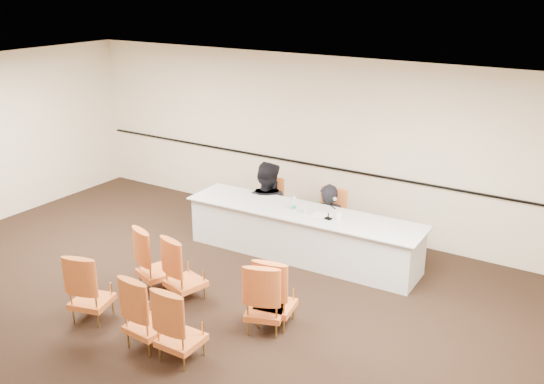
% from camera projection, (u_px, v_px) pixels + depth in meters
% --- Properties ---
extents(floor, '(10.00, 10.00, 0.00)m').
position_uv_depth(floor, '(170.00, 322.00, 7.84)').
color(floor, black).
rests_on(floor, ground).
extents(ceiling, '(10.00, 10.00, 0.00)m').
position_uv_depth(ceiling, '(155.00, 91.00, 6.84)').
color(ceiling, white).
rests_on(ceiling, ground).
extents(wall_back, '(10.00, 0.04, 3.00)m').
position_uv_depth(wall_back, '(319.00, 143.00, 10.53)').
color(wall_back, '#F8E1C3').
rests_on(wall_back, ground).
extents(wall_rail, '(9.80, 0.04, 0.03)m').
position_uv_depth(wall_rail, '(317.00, 165.00, 10.63)').
color(wall_rail, black).
rests_on(wall_rail, wall_back).
extents(panel_table, '(3.90, 1.01, 0.78)m').
position_uv_depth(panel_table, '(302.00, 234.00, 9.56)').
color(panel_table, silver).
rests_on(panel_table, ground).
extents(panelist_main, '(0.70, 0.56, 1.66)m').
position_uv_depth(panelist_main, '(328.00, 232.00, 9.98)').
color(panelist_main, black).
rests_on(panelist_main, ground).
extents(panelist_main_chair, '(0.52, 0.52, 0.95)m').
position_uv_depth(panelist_main_chair, '(328.00, 219.00, 9.90)').
color(panelist_main_chair, '#CC5524').
rests_on(panelist_main_chair, ground).
extents(panelist_second, '(0.97, 0.79, 1.84)m').
position_uv_depth(panelist_second, '(267.00, 213.00, 10.51)').
color(panelist_second, black).
rests_on(panelist_second, ground).
extents(panelist_second_chair, '(0.52, 0.52, 0.95)m').
position_uv_depth(panelist_second_chair, '(267.00, 206.00, 10.47)').
color(panelist_second_chair, '#CC5524').
rests_on(panelist_second_chair, ground).
extents(papers, '(0.35, 0.30, 0.00)m').
position_uv_depth(papers, '(323.00, 215.00, 9.27)').
color(papers, white).
rests_on(papers, panel_table).
extents(microphone, '(0.14, 0.23, 0.31)m').
position_uv_depth(microphone, '(329.00, 210.00, 9.06)').
color(microphone, black).
rests_on(microphone, panel_table).
extents(water_bottle, '(0.09, 0.09, 0.24)m').
position_uv_depth(water_bottle, '(294.00, 203.00, 9.41)').
color(water_bottle, teal).
rests_on(water_bottle, panel_table).
extents(drinking_glass, '(0.08, 0.08, 0.10)m').
position_uv_depth(drinking_glass, '(305.00, 211.00, 9.31)').
color(drinking_glass, silver).
rests_on(drinking_glass, panel_table).
extents(coffee_cup, '(0.10, 0.10, 0.13)m').
position_uv_depth(coffee_cup, '(339.00, 217.00, 9.04)').
color(coffee_cup, white).
rests_on(coffee_cup, panel_table).
extents(aud_chair_front_left, '(0.64, 0.64, 0.95)m').
position_uv_depth(aud_chair_front_left, '(156.00, 258.00, 8.54)').
color(aud_chair_front_left, '#CC5524').
rests_on(aud_chair_front_left, ground).
extents(aud_chair_front_mid, '(0.61, 0.61, 0.95)m').
position_uv_depth(aud_chair_front_mid, '(185.00, 268.00, 8.24)').
color(aud_chair_front_mid, '#CC5524').
rests_on(aud_chair_front_mid, ground).
extents(aud_chair_front_right, '(0.58, 0.58, 0.95)m').
position_uv_depth(aud_chair_front_right, '(276.00, 290.00, 7.65)').
color(aud_chair_front_right, '#CC5524').
rests_on(aud_chair_front_right, ground).
extents(aud_chair_back_left, '(0.62, 0.62, 0.95)m').
position_uv_depth(aud_chair_back_left, '(91.00, 286.00, 7.77)').
color(aud_chair_back_left, '#CC5524').
rests_on(aud_chair_back_left, ground).
extents(aud_chair_back_mid, '(0.53, 0.53, 0.95)m').
position_uv_depth(aud_chair_back_mid, '(148.00, 310.00, 7.20)').
color(aud_chair_back_mid, '#CC5524').
rests_on(aud_chair_back_mid, ground).
extents(aud_chair_back_right, '(0.51, 0.51, 0.95)m').
position_uv_depth(aud_chair_back_right, '(180.00, 323.00, 6.93)').
color(aud_chair_back_right, '#CC5524').
rests_on(aud_chair_back_right, ground).
extents(aud_chair_extra, '(0.64, 0.64, 0.95)m').
position_uv_depth(aud_chair_extra, '(265.00, 296.00, 7.53)').
color(aud_chair_extra, '#CC5524').
rests_on(aud_chair_extra, ground).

